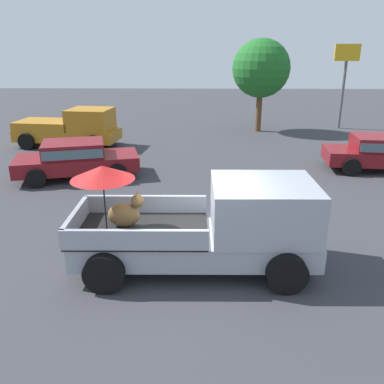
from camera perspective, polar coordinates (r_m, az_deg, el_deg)
The scene contains 7 objects.
ground_plane at distance 8.90m, azimuth 0.45°, elevation -10.38°, with size 80.00×80.00×0.00m, color #38383D.
pickup_truck_main at distance 8.46m, azimuth 3.14°, elevation -4.67°, with size 5.08×2.32×2.28m.
pickup_truck_red at distance 20.13m, azimuth -16.71°, elevation 8.67°, with size 4.97×2.60×1.80m.
parked_sedan_near at distance 15.10m, azimuth -16.11°, elevation 4.71°, with size 4.61×2.81×1.33m.
parked_sedan_far at distance 17.04m, azimuth 25.41°, elevation 5.22°, with size 4.45×2.29×1.33m.
motel_sign at distance 25.11m, azimuth 20.90°, elevation 15.90°, with size 1.40×0.16×4.66m.
tree_by_lot at distance 23.02m, azimuth 9.76°, elevation 16.85°, with size 3.12×3.12×4.98m.
Camera 1 is at (0.12, -7.69, 4.47)m, focal length 37.65 mm.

